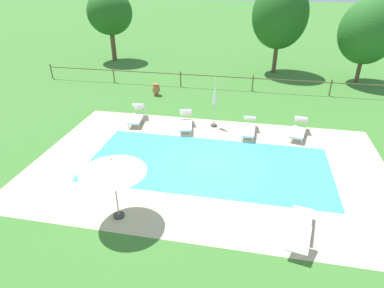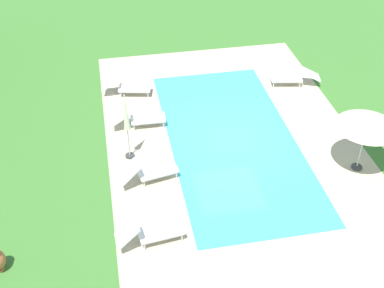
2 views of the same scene
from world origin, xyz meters
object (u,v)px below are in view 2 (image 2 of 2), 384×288
Objects in this scene: sun_lounger_north_mid at (140,118)px; sun_lounger_north_near_steps at (293,77)px; sun_lounger_north_far at (149,171)px; sun_lounger_north_end at (128,87)px; sun_lounger_south_near_corner at (151,232)px; patio_umbrella_closed_row_west at (126,118)px; patio_umbrella_open_foreground at (368,122)px.

sun_lounger_north_near_steps is at bearing -74.73° from sun_lounger_north_mid.
sun_lounger_north_end is (5.47, 0.23, -0.00)m from sun_lounger_north_far.
sun_lounger_north_mid is 5.78m from sun_lounger_south_near_corner.
sun_lounger_north_far is 0.99× the size of sun_lounger_north_end.
patio_umbrella_closed_row_west is at bearing 162.15° from sun_lounger_north_mid.
patio_umbrella_open_foreground reaches higher than sun_lounger_south_near_corner.
sun_lounger_north_mid is 3.12m from sun_lounger_north_far.
sun_lounger_south_near_corner is 0.79× the size of patio_umbrella_closed_row_west.
sun_lounger_north_near_steps is 6.94m from sun_lounger_north_mid.
sun_lounger_south_near_corner is (-8.12, 0.05, 0.01)m from sun_lounger_north_end.
sun_lounger_north_far is at bearing 179.38° from sun_lounger_north_mid.
sun_lounger_north_end is 0.81× the size of patio_umbrella_closed_row_west.
patio_umbrella_closed_row_west is at bearing 116.32° from sun_lounger_north_near_steps.
sun_lounger_north_far is at bearing 84.26° from patio_umbrella_open_foreground.
patio_umbrella_closed_row_west reaches higher than sun_lounger_north_mid.
sun_lounger_north_far reaches higher than sun_lounger_north_end.
sun_lounger_north_mid is at bearing -173.71° from sun_lounger_north_end.
sun_lounger_north_near_steps is 5.87m from patio_umbrella_open_foreground.
sun_lounger_south_near_corner is at bearing 176.98° from sun_lounger_north_mid.
sun_lounger_north_mid is 1.00× the size of sun_lounger_north_far.
sun_lounger_north_far is (-3.12, 0.03, 0.01)m from sun_lounger_north_mid.
patio_umbrella_open_foreground is (1.94, -7.25, 1.54)m from sun_lounger_south_near_corner.
sun_lounger_north_end is at bearing 49.41° from patio_umbrella_open_foreground.
sun_lounger_north_far is 2.66m from sun_lounger_south_near_corner.
sun_lounger_north_near_steps is 8.20m from patio_umbrella_closed_row_west.
sun_lounger_north_far is at bearing 126.35° from sun_lounger_north_near_steps.
patio_umbrella_open_foreground is 7.80m from patio_umbrella_closed_row_west.
patio_umbrella_open_foreground is (-5.65, -0.25, 1.56)m from sun_lounger_north_near_steps.
sun_lounger_south_near_corner is at bearing 179.68° from sun_lounger_north_end.
sun_lounger_north_mid is at bearing -3.02° from sun_lounger_south_near_corner.
sun_lounger_south_near_corner reaches higher than sun_lounger_north_end.
sun_lounger_north_near_steps is at bearing -53.65° from sun_lounger_north_far.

